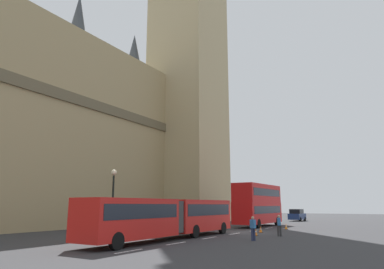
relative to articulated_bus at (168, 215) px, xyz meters
name	(u,v)px	position (x,y,z in m)	size (l,w,h in m)	color
ground_plane	(244,232)	(9.35, -1.99, -1.75)	(160.00, 160.00, 0.00)	#333335
lane_centre_marking	(223,236)	(5.02, -1.99, -1.74)	(25.20, 0.16, 0.01)	silver
articulated_bus	(168,215)	(0.00, 0.00, 0.00)	(16.19, 2.54, 2.90)	red
double_decker_bus	(258,203)	(18.61, 0.00, 0.96)	(10.02, 2.54, 4.90)	red
sedan_lead	(297,215)	(35.59, -0.04, -0.83)	(4.40, 1.86, 1.85)	navy
traffic_cone_west	(256,232)	(6.37, -4.34, -1.46)	(0.36, 0.36, 0.58)	black
traffic_cone_middle	(261,229)	(9.66, -3.55, -1.46)	(0.36, 0.36, 0.58)	black
traffic_cone_east	(286,227)	(15.30, -4.23, -1.46)	(0.36, 0.36, 0.58)	black
street_lamp	(113,198)	(-1.23, 4.51, 1.31)	(0.44, 0.44, 5.27)	black
pedestrian_near_cones	(253,227)	(2.48, -5.67, -0.83)	(0.39, 0.46, 1.69)	#262D4C
pedestrian_by_kerb	(279,225)	(6.89, -6.18, -0.83)	(0.46, 0.38, 1.69)	#333333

